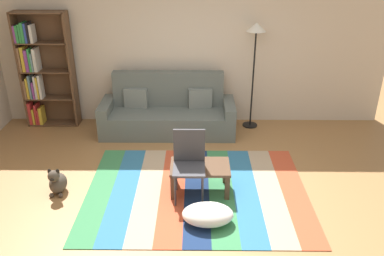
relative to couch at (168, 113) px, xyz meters
The scene contains 11 objects.
ground_plane 2.09m from the couch, 78.95° to the right, with size 14.00×14.00×0.00m, color #9E7042.
back_wall 1.21m from the couch, 53.16° to the left, with size 6.80×0.10×2.70m, color beige.
rug 1.96m from the couch, 75.21° to the right, with size 2.90×2.24×0.01m.
couch is the anchor object (origin of this frame).
bookshelf 2.32m from the couch, behind, with size 0.90×0.28×1.99m.
coffee_table 1.92m from the couch, 73.84° to the right, with size 0.77×0.48×0.37m.
pouf 2.61m from the couch, 76.16° to the right, with size 0.60×0.41×0.22m, color white.
dog 2.34m from the couch, 124.91° to the right, with size 0.22×0.35×0.40m.
standing_lamp 1.89m from the couch, ahead, with size 0.32×0.32×1.83m.
tv_remote 1.83m from the couch, 75.07° to the right, with size 0.04×0.15×0.02m, color black.
folding_chair 1.99m from the couch, 78.48° to the right, with size 0.40×0.40×0.90m.
Camera 1 is at (0.08, -4.29, 3.03)m, focal length 37.36 mm.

